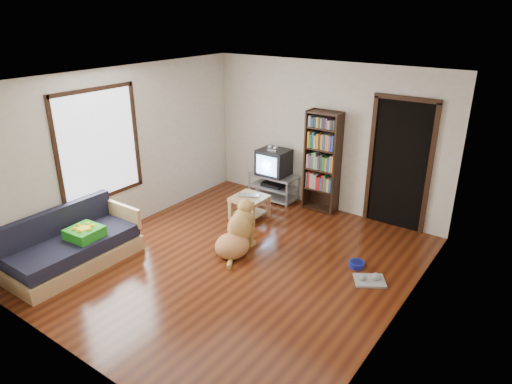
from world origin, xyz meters
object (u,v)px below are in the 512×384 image
Objects in this scene: dog_bowl at (357,264)px; crt_tv at (274,162)px; bookshelf at (323,157)px; green_cushion at (85,233)px; dog at (238,234)px; laptop at (248,196)px; grey_rag at (370,281)px; coffee_table at (249,203)px; sofa at (74,248)px; tv_stand at (273,186)px.

dog_bowl is 2.79m from crt_tv.
bookshelf reaches higher than dog_bowl.
dog reaches higher than green_cushion.
dog reaches higher than laptop.
grey_rag is 2.59m from coffee_table.
coffee_table is (0.13, -0.97, -0.46)m from crt_tv.
dog is (-1.94, -0.37, 0.28)m from grey_rag.
coffee_table is at bearing 65.63° from green_cushion.
laptop is 2.88m from sofa.
dog is (1.65, 1.64, 0.03)m from sofa.
crt_tv is 3.81m from sofa.
coffee_table is at bearing 169.07° from dog_bowl.
bookshelf is at bearing 82.48° from dog.
green_cushion is at bearing 44.62° from sofa.
tv_stand is (0.85, 3.51, -0.22)m from green_cushion.
green_cushion reaches higher than tv_stand.
dog is (1.52, 1.52, -0.20)m from green_cushion.
tv_stand is (-0.13, 0.98, -0.14)m from laptop.
laptop is at bearing -82.46° from tv_stand.
green_cushion is 3.62m from tv_stand.
crt_tv is 0.61× the size of dog.
dog_bowl is at bearing -30.56° from tv_stand.
crt_tv is (0.00, 0.02, 0.47)m from tv_stand.
green_cushion reaches higher than dog_bowl.
dog_bowl is at bearing 30.59° from green_cushion.
tv_stand is at bearing 74.98° from sofa.
dog_bowl is at bearing 34.51° from sofa.
dog_bowl is at bearing -30.96° from crt_tv.
dog is at bearing -169.15° from grey_rag.
crt_tv is at bearing 70.72° from laptop.
bookshelf is (0.95, 0.09, 0.73)m from tv_stand.
green_cushion is 0.78× the size of coffee_table.
grey_rag is (2.49, -0.64, -0.40)m from laptop.
dog reaches higher than dog_bowl.
coffee_table is (0.13, -0.95, 0.01)m from tv_stand.
bookshelf is (0.95, 0.07, 0.26)m from crt_tv.
green_cushion is 0.29m from sofa.
grey_rag is at bearing -45.76° from bookshelf.
crt_tv is at bearing 75.07° from sofa.
laptop is 1.16m from dog.
dog is (0.67, -1.99, 0.02)m from tv_stand.
tv_stand is (-2.32, 1.37, 0.23)m from dog_bowl.
laptop is 0.65× the size of coffee_table.
green_cushion is at bearing -116.55° from bookshelf.
sofa is (-3.59, -2.01, 0.25)m from grey_rag.
green_cushion reaches higher than coffee_table.
crt_tv reaches higher than sofa.
dog_bowl is 0.39m from grey_rag.
sofa reaches higher than dog_bowl.
coffee_table is at bearing 67.66° from sofa.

